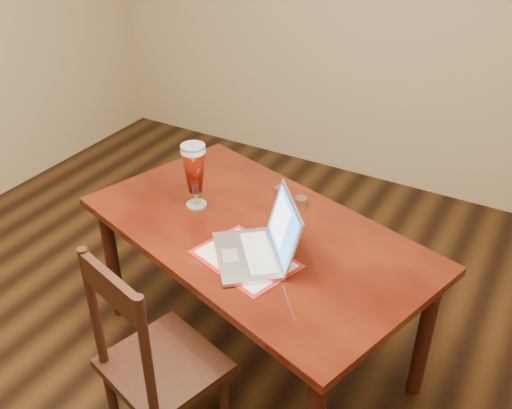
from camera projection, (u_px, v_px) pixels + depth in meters
The scene contains 4 objects.
ground at pixel (173, 397), 2.70m from camera, with size 5.00×5.00×0.00m, color black.
room_shell at pixel (129, 18), 1.76m from camera, with size 4.51×5.01×2.71m.
dining_table at pixel (253, 243), 2.61m from camera, with size 1.78×1.32×1.07m.
dining_chair at pixel (155, 364), 2.25m from camera, with size 0.53×0.52×1.02m.
Camera 1 is at (1.24, -1.36, 2.21)m, focal length 40.00 mm.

